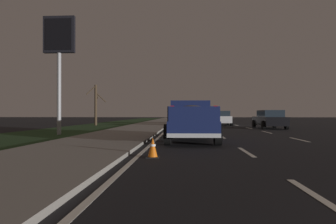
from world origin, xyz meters
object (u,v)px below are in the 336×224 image
object	(u,v)px
gas_price_sign	(59,45)
bare_tree_far	(96,104)
pickup_truck	(190,120)
sedan_white	(221,118)
sedan_black	(269,119)
traffic_cone_near	(153,148)

from	to	relation	value
gas_price_sign	bare_tree_far	distance (m)	14.25
bare_tree_far	gas_price_sign	bearing A→B (deg)	-171.77
gas_price_sign	pickup_truck	bearing A→B (deg)	-114.70
bare_tree_far	sedan_white	bearing A→B (deg)	-84.24
sedan_white	bare_tree_far	world-z (taller)	bare_tree_far
sedan_black	sedan_white	bearing A→B (deg)	23.96
pickup_truck	sedan_white	distance (m)	19.07
pickup_truck	bare_tree_far	world-z (taller)	bare_tree_far
sedan_black	bare_tree_far	xyz separation A→B (m)	(5.76, 16.61, 1.50)
sedan_black	gas_price_sign	bearing A→B (deg)	118.74
traffic_cone_near	sedan_white	bearing A→B (deg)	-11.46
gas_price_sign	traffic_cone_near	xyz separation A→B (m)	(-8.82, -6.60, -5.05)
pickup_truck	gas_price_sign	world-z (taller)	gas_price_sign
pickup_truck	sedan_black	distance (m)	13.46
pickup_truck	sedan_white	bearing A→B (deg)	-11.13
sedan_white	gas_price_sign	size ratio (longest dim) A/B	0.62
gas_price_sign	traffic_cone_near	distance (m)	12.12
pickup_truck	sedan_black	bearing A→B (deg)	-30.55
pickup_truck	sedan_black	xyz separation A→B (m)	(11.59, -6.84, -0.20)
gas_price_sign	bare_tree_far	size ratio (longest dim) A/B	1.64
sedan_white	sedan_black	size ratio (longest dim) A/B	1.00
sedan_white	sedan_black	xyz separation A→B (m)	(-7.12, -3.16, 0.00)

